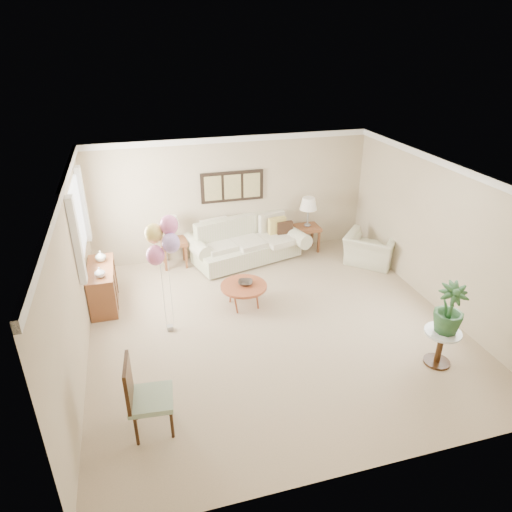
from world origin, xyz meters
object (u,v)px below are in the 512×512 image
Objects in this scene: accent_chair at (144,395)px; armchair at (370,249)px; sofa at (246,244)px; coffee_table at (244,287)px; balloon_cluster at (162,240)px.

armchair is at bearing 34.76° from accent_chair.
sofa is 3.23× the size of coffee_table.
coffee_table is 3.15m from armchair.
sofa is 2.52× the size of accent_chair.
sofa is 4.93m from accent_chair.
sofa is at bearing 60.86° from accent_chair.
sofa is at bearing 49.23° from balloon_cluster.
coffee_table is (-0.53, -1.82, 0.03)m from sofa.
accent_chair reaches higher than armchair.
sofa is at bearing 23.15° from armchair.
armchair is (3.01, 0.91, -0.06)m from coffee_table.
balloon_cluster is at bearing 76.40° from accent_chair.
coffee_table is 3.11m from accent_chair.
armchair is at bearing 16.26° from balloon_cluster.
sofa reaches higher than coffee_table.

